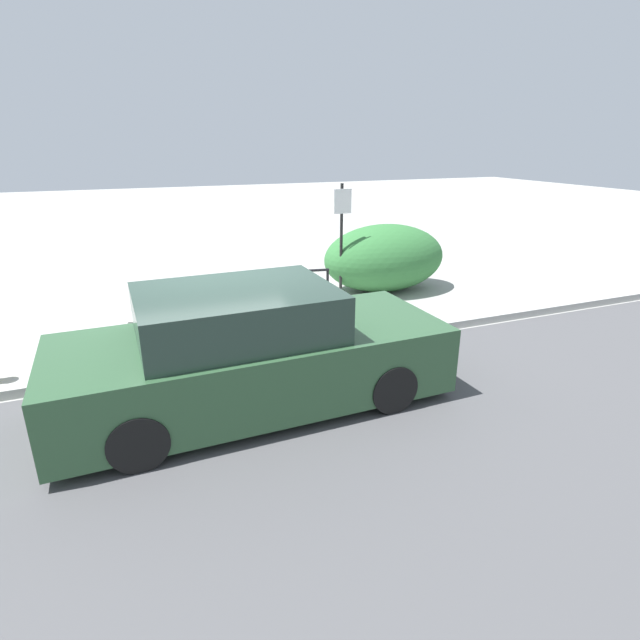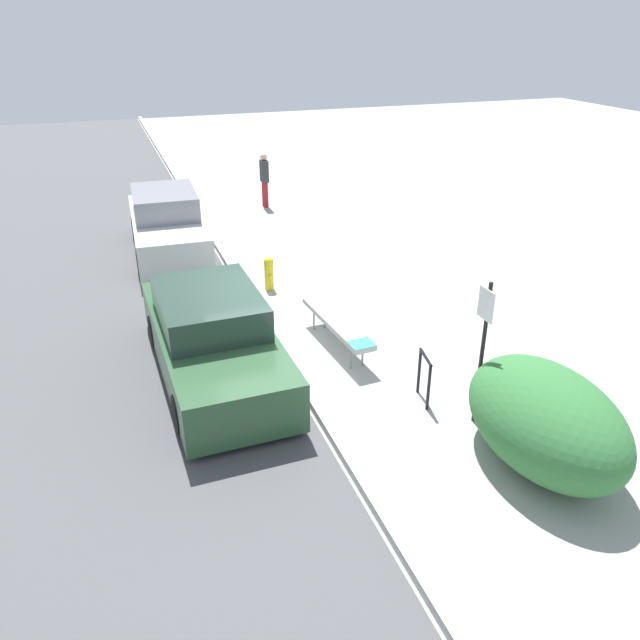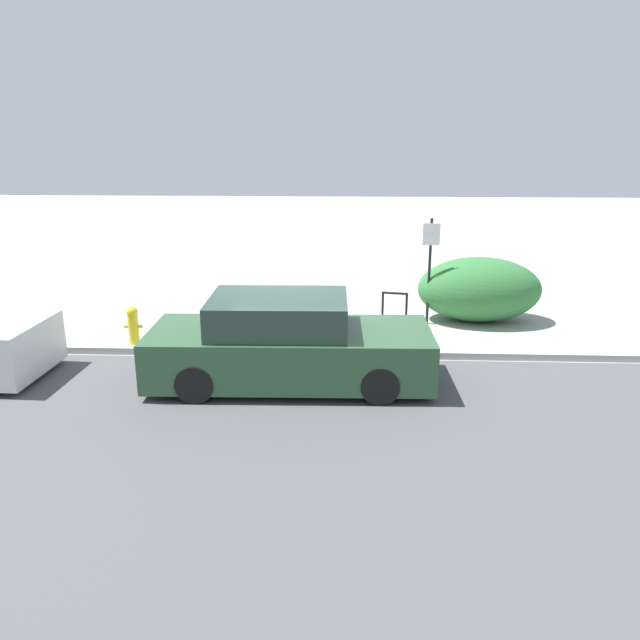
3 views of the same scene
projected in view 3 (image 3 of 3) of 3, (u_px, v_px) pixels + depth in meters
ground_plane at (289, 356)px, 11.70m from camera, size 60.00×60.00×0.00m
road_strip at (246, 518)px, 6.78m from camera, size 60.00×10.00×0.01m
curb at (289, 352)px, 11.69m from camera, size 60.00×0.20×0.13m
bench at (290, 315)px, 12.54m from camera, size 2.37×0.59×0.56m
bike_rack at (394, 307)px, 13.08m from camera, size 0.55×0.15×0.83m
sign_post at (430, 262)px, 13.25m from camera, size 0.36×0.08×2.30m
fire_hydrant at (133, 324)px, 12.24m from camera, size 0.36×0.22×0.77m
shrub_hedge at (479, 289)px, 13.70m from camera, size 2.69×1.71×1.41m
parked_car_near at (288, 345)px, 10.26m from camera, size 4.65×1.92×1.48m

